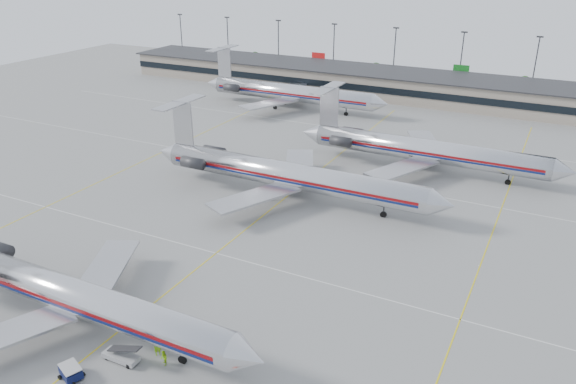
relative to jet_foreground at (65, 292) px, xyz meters
The scene contains 12 objects.
ground 10.59m from the jet_foreground, 55.38° to the left, with size 260.00×260.00×0.00m, color gray.
apron_markings 19.42m from the jet_foreground, 72.65° to the left, with size 160.00×0.15×0.02m, color silver.
terminal 106.39m from the jet_foreground, 86.93° to the left, with size 162.00×17.00×6.25m.
light_mast_row 120.51m from the jet_foreground, 87.28° to the left, with size 163.60×0.40×15.28m.
jet_foreground is the anchor object (origin of this frame).
jet_second_row 38.03m from the jet_foreground, 81.86° to the left, with size 49.15×28.94×12.87m.
jet_third_row 61.82m from the jet_foreground, 70.31° to the left, with size 46.30×28.48×12.66m.
jet_back_row 85.80m from the jet_foreground, 101.84° to the left, with size 47.37×29.14×12.95m.
cart_outer 9.35m from the jet_foreground, 42.74° to the right, with size 2.54×2.18×1.22m.
belt_loader 9.73m from the jet_foreground, 14.51° to the right, with size 4.21×1.35×2.23m.
ramp_worker_near 11.74m from the jet_foreground, ahead, with size 0.67×0.44×1.84m, color #83D414.
ramp_worker_far 13.16m from the jet_foreground, ahead, with size 0.73×0.57×1.51m, color #9AE115.
Camera 1 is at (35.75, -40.44, 35.19)m, focal length 35.00 mm.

